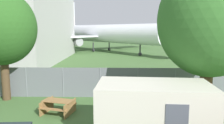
% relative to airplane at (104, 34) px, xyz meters
% --- Properties ---
extents(perimeter_fence, '(56.07, 0.07, 2.06)m').
position_rel_airplane_xyz_m(perimeter_fence, '(1.35, -30.91, -2.67)').
color(perimeter_fence, slate).
rests_on(perimeter_fence, ground).
extents(airplane, '(27.64, 29.20, 11.01)m').
position_rel_airplane_xyz_m(airplane, '(0.00, 0.00, 0.00)').
color(airplane, silver).
rests_on(airplane, ground).
extents(portable_cabin, '(4.90, 2.78, 2.39)m').
position_rel_airplane_xyz_m(portable_cabin, '(4.04, -36.49, -2.51)').
color(portable_cabin, beige).
rests_on(portable_cabin, ground).
extents(picnic_bench_near_cabin, '(1.93, 1.75, 0.76)m').
position_rel_airplane_xyz_m(picnic_bench_near_cabin, '(-0.77, -33.88, -3.23)').
color(picnic_bench_near_cabin, olive).
rests_on(picnic_bench_near_cabin, ground).
extents(tree_near_hangar, '(4.33, 4.33, 7.11)m').
position_rel_airplane_xyz_m(tree_near_hangar, '(-4.84, -31.53, 0.99)').
color(tree_near_hangar, '#4C3823').
rests_on(tree_near_hangar, ground).
extents(tree_left_of_cabin, '(5.37, 5.37, 8.05)m').
position_rel_airplane_xyz_m(tree_left_of_cabin, '(7.27, -33.87, 1.37)').
color(tree_left_of_cabin, brown).
rests_on(tree_left_of_cabin, ground).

